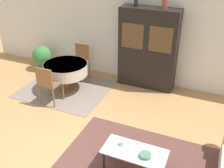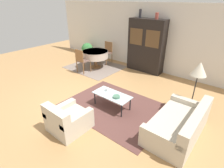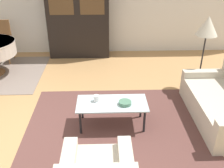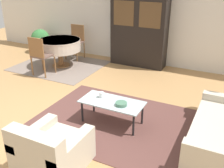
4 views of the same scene
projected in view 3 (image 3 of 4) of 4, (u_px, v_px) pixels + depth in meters
The scene contains 9 objects.
ground_plane at pixel (40, 137), 3.97m from camera, with size 14.00×14.00×0.00m, color tan.
wall_back at pixel (63, 1), 6.54m from camera, with size 10.00×0.06×2.70m.
area_rug at pixel (116, 123), 4.29m from camera, with size 2.86×2.13×0.01m.
coffee_table at pixel (112, 105), 4.06m from camera, with size 1.09×0.52×0.41m.
display_cabinet at pixel (78, 15), 6.43m from camera, with size 1.51×0.47×2.12m.
dining_chair_far at pixel (1, 38), 6.35m from camera, with size 0.44×0.44×0.99m.
floor_lamp at pixel (207, 28), 4.81m from camera, with size 0.40×0.40×1.45m.
cup at pixel (96, 98), 4.07m from camera, with size 0.09×0.09×0.10m.
bowl at pixel (125, 103), 3.99m from camera, with size 0.19×0.19×0.05m.
Camera 3 is at (0.99, -3.16, 2.57)m, focal length 42.00 mm.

